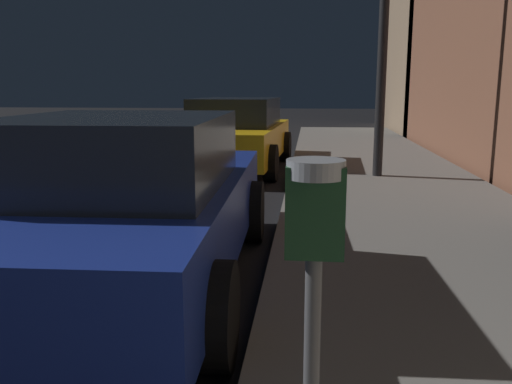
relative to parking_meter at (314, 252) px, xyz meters
name	(u,v)px	position (x,y,z in m)	size (l,w,h in m)	color
parking_meter	(314,252)	(0.00, 0.00, 0.00)	(0.19, 0.19, 1.27)	#59595B
car_blue	(126,204)	(-1.51, 2.47, -0.41)	(2.16, 4.40, 1.43)	navy
car_yellow_cab	(236,134)	(-1.51, 9.10, -0.40)	(2.14, 4.46, 1.43)	gold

